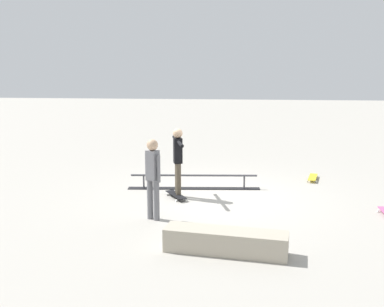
# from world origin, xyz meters

# --- Properties ---
(ground_plane) EXTENTS (60.00, 60.00, 0.00)m
(ground_plane) POSITION_xyz_m (0.00, 0.00, 0.00)
(ground_plane) COLOR #ADA89E
(grind_rail) EXTENTS (3.32, 0.51, 0.37)m
(grind_rail) POSITION_xyz_m (0.56, -0.66, 0.16)
(grind_rail) COLOR black
(grind_rail) RESTS_ON ground_plane
(skate_ledge) EXTENTS (2.09, 0.77, 0.39)m
(skate_ledge) POSITION_xyz_m (-0.32, 3.24, 0.20)
(skate_ledge) COLOR #B2A893
(skate_ledge) RESTS_ON ground_plane
(skater_main) EXTENTS (0.43, 1.29, 1.63)m
(skater_main) POSITION_xyz_m (0.87, 0.12, 0.95)
(skater_main) COLOR brown
(skater_main) RESTS_ON ground_plane
(skateboard_main) EXTENTS (0.59, 0.79, 0.09)m
(skateboard_main) POSITION_xyz_m (0.91, 0.19, 0.07)
(skateboard_main) COLOR black
(skateboard_main) RESTS_ON ground_plane
(bystander_grey_shirt) EXTENTS (0.36, 0.27, 1.64)m
(bystander_grey_shirt) POSITION_xyz_m (1.17, 1.71, 0.93)
(bystander_grey_shirt) COLOR slate
(bystander_grey_shirt) RESTS_ON ground_plane
(loose_skateboard_yellow) EXTENTS (0.39, 0.82, 0.09)m
(loose_skateboard_yellow) POSITION_xyz_m (-2.56, -1.84, 0.07)
(loose_skateboard_yellow) COLOR yellow
(loose_skateboard_yellow) RESTS_ON ground_plane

